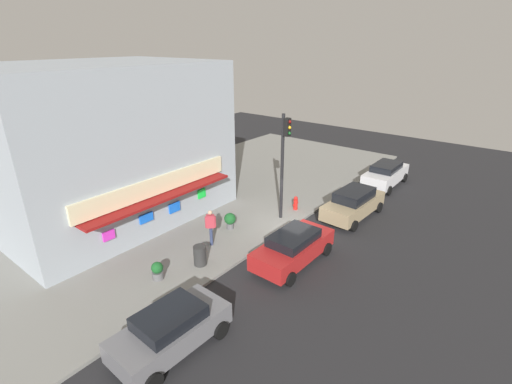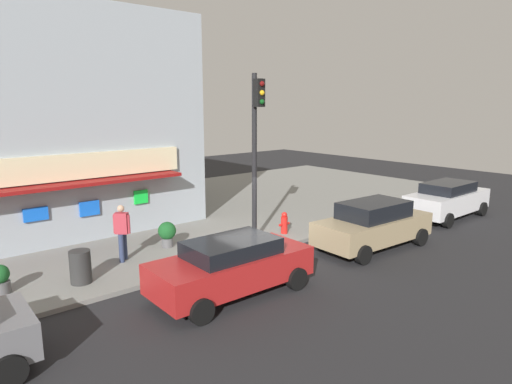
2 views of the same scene
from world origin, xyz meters
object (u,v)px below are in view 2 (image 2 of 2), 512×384
at_px(potted_plant_by_window, 167,233).
at_px(parked_car_white, 447,199).
at_px(traffic_light, 256,137).
at_px(potted_plant_by_doorway, 0,279).
at_px(parked_car_red, 232,265).
at_px(pedestrian, 122,230).
at_px(fire_hydrant, 284,223).
at_px(parked_car_tan, 373,224).
at_px(trash_can, 80,267).

relative_size(potted_plant_by_window, parked_car_white, 0.20).
height_order(traffic_light, potted_plant_by_window, traffic_light).
relative_size(potted_plant_by_doorway, parked_car_white, 0.17).
bearing_deg(parked_car_red, pedestrian, 107.48).
distance_m(potted_plant_by_doorway, parked_car_red, 6.13).
distance_m(fire_hydrant, potted_plant_by_doorway, 9.67).
xyz_separation_m(pedestrian, parked_car_tan, (7.53, -4.15, -0.27)).
bearing_deg(parked_car_white, traffic_light, 163.97).
xyz_separation_m(pedestrian, potted_plant_by_doorway, (-3.57, -0.31, -0.60)).
height_order(potted_plant_by_window, parked_car_tan, parked_car_tan).
bearing_deg(fire_hydrant, parked_car_tan, -64.19).
xyz_separation_m(traffic_light, fire_hydrant, (1.44, 0.01, -3.39)).
height_order(traffic_light, fire_hydrant, traffic_light).
height_order(trash_can, parked_car_tan, parked_car_tan).
bearing_deg(trash_can, parked_car_white, -10.32).
height_order(fire_hydrant, trash_can, trash_can).
distance_m(pedestrian, potted_plant_by_window, 1.87).
bearing_deg(fire_hydrant, potted_plant_by_window, 161.27).
bearing_deg(traffic_light, potted_plant_by_doorway, 174.21).
height_order(pedestrian, parked_car_white, pedestrian).
xyz_separation_m(pedestrian, parked_car_red, (1.28, -4.06, -0.32)).
xyz_separation_m(trash_can, potted_plant_by_window, (3.45, 1.28, 0.05)).
bearing_deg(traffic_light, parked_car_white, -16.03).
height_order(potted_plant_by_doorway, parked_car_white, parked_car_white).
bearing_deg(trash_can, potted_plant_by_window, 20.35).
relative_size(trash_can, potted_plant_by_doorway, 1.18).
bearing_deg(potted_plant_by_window, traffic_light, -27.31).
height_order(potted_plant_by_doorway, parked_car_red, parked_car_red).
bearing_deg(pedestrian, potted_plant_by_window, 10.66).
xyz_separation_m(trash_can, pedestrian, (1.68, 0.95, 0.53)).
distance_m(fire_hydrant, trash_can, 7.75).
relative_size(parked_car_red, parked_car_tan, 0.96).
height_order(potted_plant_by_window, parked_car_red, parked_car_red).
relative_size(pedestrian, potted_plant_by_doorway, 2.30).
distance_m(trash_can, pedestrian, 2.00).
distance_m(traffic_light, parked_car_white, 9.96).
relative_size(pedestrian, parked_car_white, 0.40).
bearing_deg(fire_hydrant, parked_car_red, -148.50).
relative_size(traffic_light, parked_car_white, 1.30).
distance_m(pedestrian, parked_car_red, 4.27).
bearing_deg(parked_car_white, parked_car_tan, -176.30).
bearing_deg(parked_car_tan, potted_plant_by_doorway, 160.89).
bearing_deg(pedestrian, parked_car_red, -72.52).
relative_size(trash_can, potted_plant_by_window, 1.04).
bearing_deg(parked_car_red, potted_plant_by_doorway, 142.25).
distance_m(trash_can, potted_plant_by_doorway, 2.00).
relative_size(potted_plant_by_doorway, parked_car_tan, 0.17).
relative_size(traffic_light, pedestrian, 3.28).
xyz_separation_m(pedestrian, potted_plant_by_window, (1.78, 0.33, -0.49)).
xyz_separation_m(traffic_light, potted_plant_by_window, (-2.85, 1.47, -3.28)).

